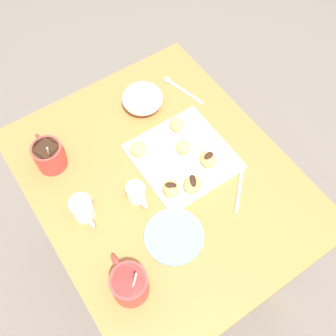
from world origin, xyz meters
TOP-DOWN VIEW (x-y plane):
  - ground_plane at (0.00, 0.00)m, footprint 8.00×8.00m
  - dining_table at (0.00, 0.00)m, footprint 0.84×0.69m
  - pastry_plate_square at (0.02, -0.09)m, footprint 0.26×0.26m
  - coffee_mug_red_left at (-0.21, 0.24)m, footprint 0.13×0.09m
  - coffee_mug_red_right at (0.22, 0.24)m, footprint 0.12×0.09m
  - cream_pitcher_white at (0.02, 0.23)m, footprint 0.10×0.06m
  - ice_cream_bowl at (0.25, -0.10)m, footprint 0.13×0.13m
  - chocolate_sauce_pitcher at (-0.01, 0.09)m, footprint 0.09×0.05m
  - saucer_sky_left at (-0.16, 0.07)m, footprint 0.16×0.16m
  - loose_spoon_near_saucer at (0.25, -0.23)m, footprint 0.16×0.05m
  - loose_spoon_by_plate at (-0.13, -0.18)m, footprint 0.12×0.12m
  - beignet_0 at (-0.06, 0.01)m, footprint 0.07×0.07m
  - chocolate_drizzle_0 at (-0.06, 0.01)m, footprint 0.03×0.04m
  - beignet_1 at (0.03, -0.10)m, footprint 0.05×0.05m
  - beignet_2 at (0.11, -0.13)m, footprint 0.06×0.06m
  - beignet_3 at (-0.08, -0.05)m, footprint 0.07×0.07m
  - chocolate_drizzle_3 at (-0.08, -0.05)m, footprint 0.04×0.03m
  - beignet_4 at (0.10, 0.01)m, footprint 0.06×0.06m
  - beignet_5 at (-0.04, -0.13)m, footprint 0.07×0.06m
  - chocolate_drizzle_5 at (-0.04, -0.13)m, footprint 0.02×0.03m

SIDE VIEW (x-z plane):
  - ground_plane at x=0.00m, z-range 0.00..0.00m
  - dining_table at x=0.00m, z-range 0.20..0.92m
  - loose_spoon_near_saucer at x=0.25m, z-range 0.72..0.73m
  - loose_spoon_by_plate at x=-0.13m, z-range 0.72..0.73m
  - saucer_sky_left at x=-0.16m, z-range 0.72..0.73m
  - pastry_plate_square at x=0.02m, z-range 0.72..0.74m
  - chocolate_sauce_pitcher at x=-0.01m, z-range 0.72..0.78m
  - beignet_4 at x=0.10m, z-range 0.74..0.77m
  - beignet_1 at x=0.03m, z-range 0.74..0.77m
  - beignet_5 at x=-0.04m, z-range 0.74..0.77m
  - beignet_3 at x=-0.08m, z-range 0.74..0.78m
  - beignet_2 at x=0.11m, z-range 0.74..0.78m
  - beignet_0 at x=-0.06m, z-range 0.74..0.78m
  - cream_pitcher_white at x=0.02m, z-range 0.72..0.80m
  - ice_cream_bowl at x=0.25m, z-range 0.71..0.81m
  - coffee_mug_red_right at x=0.22m, z-range 0.70..0.83m
  - coffee_mug_red_left at x=-0.21m, z-range 0.70..0.84m
  - chocolate_drizzle_5 at x=-0.04m, z-range 0.77..0.78m
  - chocolate_drizzle_3 at x=-0.08m, z-range 0.77..0.78m
  - chocolate_drizzle_0 at x=-0.06m, z-range 0.78..0.78m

